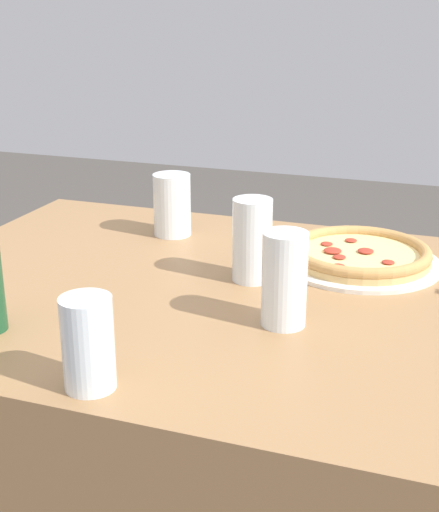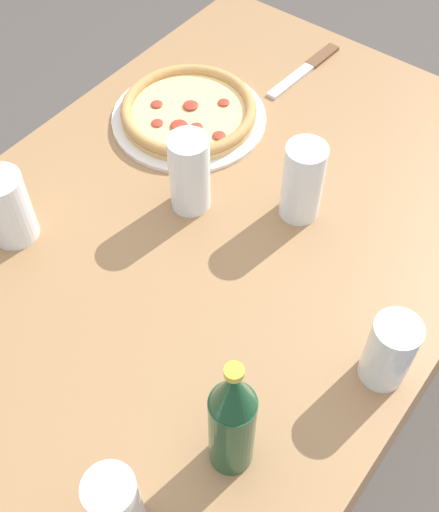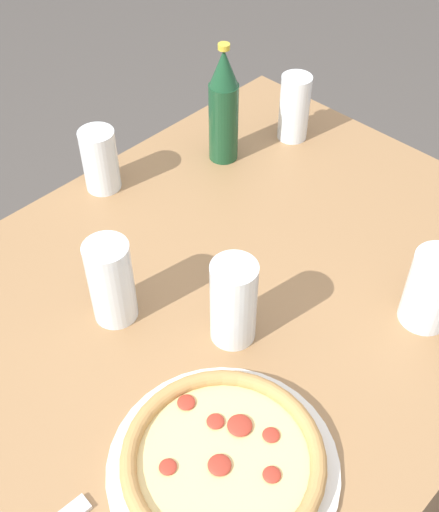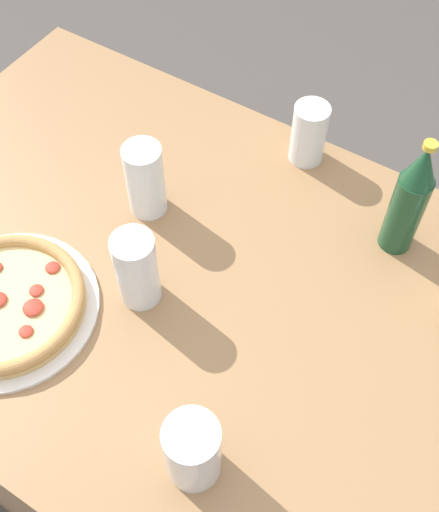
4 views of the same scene
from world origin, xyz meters
The scene contains 9 objects.
ground_plane centered at (0.00, 0.00, 0.00)m, with size 8.00×8.00×0.00m, color #4C4742.
table centered at (0.00, 0.00, 0.38)m, with size 1.19×0.83×0.76m.
pizza_veggie centered at (-0.18, -0.20, 0.78)m, with size 0.30×0.30×0.04m.
glass_mango_juice centered at (0.22, -0.25, 0.82)m, with size 0.08×0.08×0.13m.
glass_iced_tea centered at (0.45, 0.21, 0.83)m, with size 0.06×0.06×0.14m.
glass_lemonade centered at (0.08, 0.36, 0.82)m, with size 0.07×0.07×0.12m.
glass_water centered at (-0.01, -0.06, 0.83)m, with size 0.07×0.07×0.15m.
glass_red_wine centered at (-0.11, 0.10, 0.83)m, with size 0.07×0.07×0.15m.
beer_bottle centered at (0.30, 0.26, 0.88)m, with size 0.06×0.06×0.24m.
Camera 3 is at (-0.46, -0.47, 1.54)m, focal length 45.00 mm.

